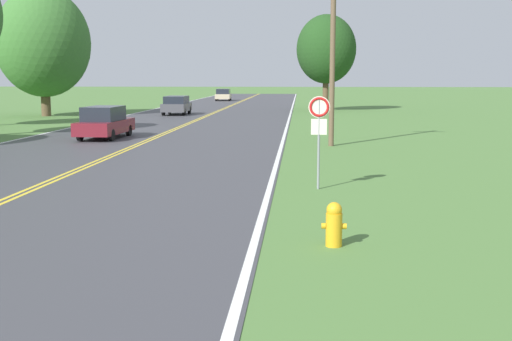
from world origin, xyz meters
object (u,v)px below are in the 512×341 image
fire_hydrant (334,224)px  car_maroon_sedan_approaching (105,122)px  tree_far_back (43,43)px  tree_mid_treeline (326,49)px  traffic_sign (319,119)px  car_champagne_van_mid_far (223,94)px  car_dark_grey_hatchback_mid_near (177,105)px

fire_hydrant → car_maroon_sedan_approaching: bearing=117.5°
car_maroon_sedan_approaching → fire_hydrant: bearing=-150.9°
fire_hydrant → tree_far_back: bearing=118.6°
tree_mid_treeline → fire_hydrant: bearing=-92.0°
tree_mid_treeline → tree_far_back: size_ratio=0.88×
traffic_sign → car_champagne_van_mid_far: size_ratio=0.60×
traffic_sign → car_maroon_sedan_approaching: traffic_sign is taller
traffic_sign → car_dark_grey_hatchback_mid_near: bearing=107.2°
car_maroon_sedan_approaching → car_dark_grey_hatchback_mid_near: car_maroon_sedan_approaching is taller
car_dark_grey_hatchback_mid_near → car_maroon_sedan_approaching: bearing=-180.0°
car_maroon_sedan_approaching → car_dark_grey_hatchback_mid_near: (-0.26, 20.58, 0.01)m
tree_mid_treeline → car_maroon_sedan_approaching: bearing=-113.8°
car_maroon_sedan_approaching → car_champagne_van_mid_far: car_maroon_sedan_approaching is taller
tree_mid_treeline → car_dark_grey_hatchback_mid_near: size_ratio=2.07×
fire_hydrant → car_maroon_sedan_approaching: size_ratio=0.18×
tree_mid_treeline → car_champagne_van_mid_far: (-12.43, 23.78, -4.81)m
tree_mid_treeline → car_dark_grey_hatchback_mid_near: tree_mid_treeline is taller
tree_far_back → car_champagne_van_mid_far: 35.63m
traffic_sign → car_champagne_van_mid_far: (-10.64, 66.08, -1.17)m
tree_mid_treeline → car_maroon_sedan_approaching: tree_mid_treeline is taller
traffic_sign → car_champagne_van_mid_far: traffic_sign is taller
car_dark_grey_hatchback_mid_near → car_champagne_van_mid_far: (0.16, 31.19, -0.02)m
fire_hydrant → tree_far_back: (-21.00, 38.45, 5.33)m
fire_hydrant → traffic_sign: size_ratio=0.32×
tree_far_back → fire_hydrant: bearing=-61.4°
fire_hydrant → car_champagne_van_mid_far: car_champagne_van_mid_far is taller
tree_mid_treeline → car_champagne_van_mid_far: tree_mid_treeline is taller
fire_hydrant → tree_far_back: size_ratio=0.08×
tree_mid_treeline → tree_far_back: 24.77m
fire_hydrant → car_champagne_van_mid_far: size_ratio=0.19×
traffic_sign → tree_far_back: size_ratio=0.26×
fire_hydrant → tree_mid_treeline: tree_mid_treeline is taller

